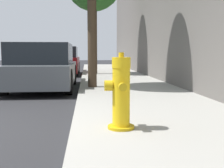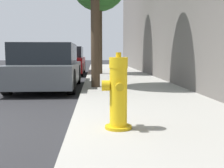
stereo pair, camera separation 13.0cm
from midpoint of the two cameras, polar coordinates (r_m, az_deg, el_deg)
The scene contains 4 objects.
sidewalk_slab at distance 4.08m, azimuth 12.37°, elevation -8.09°, with size 2.75×40.00×0.13m.
fire_hydrant at distance 3.46m, azimuth 2.30°, elevation -2.01°, with size 0.37×0.38×0.95m.
parked_car_near at distance 8.60m, azimuth -12.67°, elevation 3.35°, with size 1.84×4.04×1.35m.
parked_car_mid at distance 14.24m, azimuth -8.90°, elevation 4.57°, with size 1.74×3.86×1.38m.
Camera 2 is at (1.98, -3.80, 1.07)m, focal length 45.00 mm.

